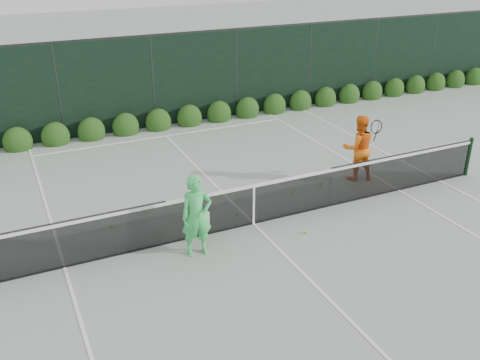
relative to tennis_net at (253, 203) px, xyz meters
name	(u,v)px	position (x,y,z in m)	size (l,w,h in m)	color
ground	(253,224)	(0.02, 0.00, -0.53)	(80.00, 80.00, 0.00)	gray
tennis_net	(253,203)	(0.00, 0.00, 0.00)	(12.90, 0.10, 1.07)	black
player_woman	(197,216)	(-1.54, -0.60, 0.32)	(0.67, 0.46, 1.70)	#3CCC5E
player_man	(358,148)	(3.58, 1.06, 0.35)	(1.00, 0.87, 1.76)	orange
court_lines	(253,224)	(0.02, 0.00, -0.53)	(11.03, 23.83, 0.01)	white
windscreen_fence	(325,217)	(0.02, -2.71, 0.98)	(32.00, 21.07, 3.06)	black
hedge_row	(158,122)	(0.02, 7.15, -0.30)	(31.66, 0.65, 0.94)	#14390F
tennis_balls	(256,208)	(0.40, 0.60, -0.50)	(5.50, 2.12, 0.07)	#AEDE31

